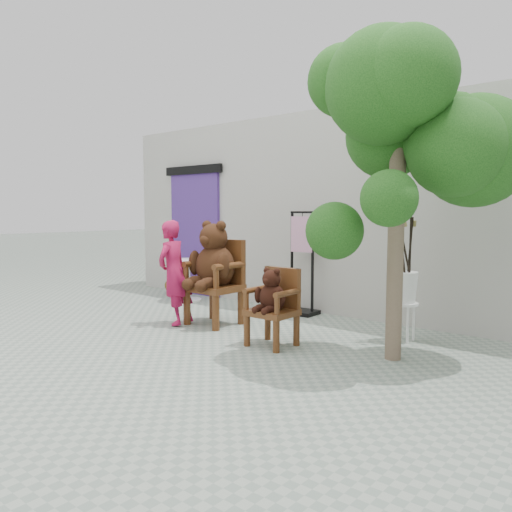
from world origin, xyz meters
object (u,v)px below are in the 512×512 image
at_px(cafe_table, 189,275).
at_px(stool_bucket, 405,287).
at_px(display_stand, 302,275).
at_px(chair_big, 214,266).
at_px(chair_small, 273,299).
at_px(tree, 419,126).
at_px(person, 175,273).

xyz_separation_m(cafe_table, stool_bucket, (3.89, -0.17, 0.20)).
bearing_deg(display_stand, chair_big, -113.62).
distance_m(cafe_table, stool_bucket, 3.90).
distance_m(chair_small, tree, 2.36).
bearing_deg(tree, display_stand, 151.32).
xyz_separation_m(chair_big, chair_small, (1.26, -0.33, -0.26)).
height_order(chair_small, tree, tree).
xyz_separation_m(chair_small, cafe_table, (-2.84, 1.31, -0.09)).
bearing_deg(cafe_table, tree, -11.67).
height_order(chair_small, person, person).
bearing_deg(cafe_table, stool_bucket, -2.53).
bearing_deg(chair_big, person, -140.04).
bearing_deg(person, tree, 85.32).
height_order(chair_big, cafe_table, chair_big).
xyz_separation_m(chair_small, stool_bucket, (1.05, 1.14, 0.11)).
relative_size(display_stand, tree, 0.46).
xyz_separation_m(chair_big, person, (-0.41, -0.34, -0.09)).
xyz_separation_m(display_stand, stool_bucket, (1.78, -0.48, 0.06)).
relative_size(person, cafe_table, 1.97).
xyz_separation_m(person, display_stand, (0.94, 1.62, -0.11)).
bearing_deg(chair_big, tree, 1.81).
xyz_separation_m(chair_small, tree, (1.46, 0.42, 1.81)).
height_order(person, cafe_table, person).
relative_size(display_stand, stool_bucket, 1.04).
xyz_separation_m(person, stool_bucket, (2.72, 1.14, -0.05)).
bearing_deg(tree, chair_big, -178.19).
height_order(chair_big, person, chair_big).
xyz_separation_m(chair_big, stool_bucket, (2.31, 0.80, -0.14)).
relative_size(person, tree, 0.43).
bearing_deg(chair_small, tree, 16.12).
bearing_deg(chair_big, cafe_table, 148.41).
xyz_separation_m(chair_big, cafe_table, (-1.58, 0.97, -0.35)).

